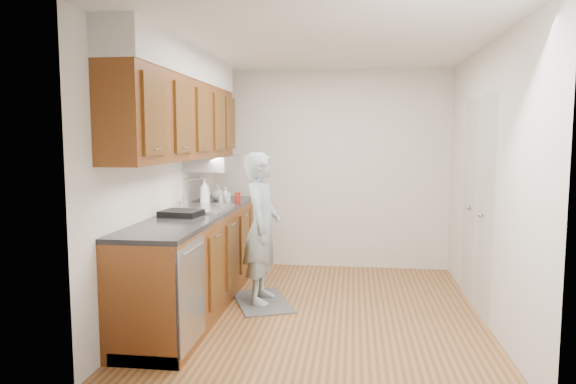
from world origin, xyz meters
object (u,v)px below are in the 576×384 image
(soap_bottle_c, at_px, (217,192))
(steel_can, at_px, (221,199))
(soda_can, at_px, (238,198))
(person, at_px, (262,218))
(soap_bottle_b, at_px, (226,195))
(soap_bottle_a, at_px, (205,191))
(dish_rack, at_px, (181,213))

(soap_bottle_c, height_order, steel_can, soap_bottle_c)
(soda_can, relative_size, steel_can, 1.04)
(person, relative_size, soap_bottle_c, 8.91)
(soap_bottle_b, distance_m, steel_can, 0.12)
(person, bearing_deg, soap_bottle_b, 45.13)
(steel_can, bearing_deg, soap_bottle_c, 111.14)
(soap_bottle_a, height_order, soda_can, soap_bottle_a)
(soap_bottle_a, height_order, soap_bottle_b, soap_bottle_a)
(person, height_order, soap_bottle_b, person)
(soap_bottle_b, relative_size, soda_can, 1.49)
(soap_bottle_c, distance_m, soda_can, 0.40)
(soap_bottle_a, distance_m, soap_bottle_c, 0.41)
(soap_bottle_a, relative_size, soap_bottle_b, 1.60)
(soap_bottle_b, bearing_deg, soda_can, 6.10)
(soap_bottle_a, height_order, dish_rack, soap_bottle_a)
(steel_can, bearing_deg, soap_bottle_a, -175.26)
(person, distance_m, dish_rack, 0.82)
(soap_bottle_a, xyz_separation_m, steel_can, (0.18, 0.01, -0.08))
(dish_rack, bearing_deg, soap_bottle_b, 87.08)
(soap_bottle_b, xyz_separation_m, dish_rack, (-0.17, -0.97, -0.06))
(soap_bottle_c, bearing_deg, steel_can, -68.86)
(person, bearing_deg, steel_can, 53.99)
(soap_bottle_c, relative_size, dish_rack, 0.55)
(soap_bottle_c, bearing_deg, soap_bottle_a, -93.62)
(person, distance_m, soap_bottle_b, 0.71)
(person, height_order, soap_bottle_a, person)
(person, relative_size, soap_bottle_b, 9.64)
(person, relative_size, dish_rack, 4.92)
(soap_bottle_c, bearing_deg, person, -49.18)
(soap_bottle_a, bearing_deg, dish_rack, -88.51)
(soap_bottle_a, distance_m, steel_can, 0.20)
(steel_can, distance_m, dish_rack, 0.86)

